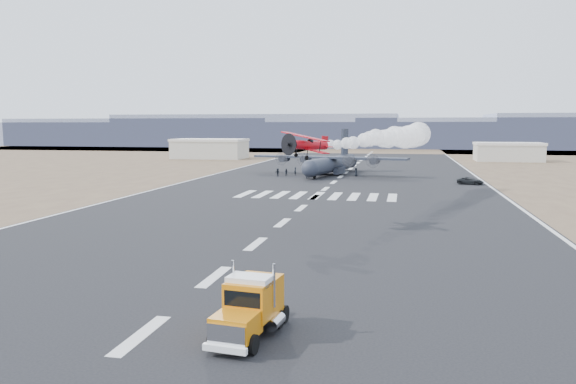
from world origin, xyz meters
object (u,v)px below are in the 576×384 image
(crew_c, at_px, (306,175))
(crew_f, at_px, (278,172))
(crew_h, at_px, (286,172))
(crew_d, at_px, (320,173))
(crew_e, at_px, (356,172))
(hangar_right, at_px, (508,152))
(support_vehicle, at_px, (470,181))
(crew_b, at_px, (308,173))
(crew_a, at_px, (313,172))
(semi_truck, at_px, (251,306))
(crew_g, at_px, (295,171))
(transport_aircraft, at_px, (331,163))
(aerobatic_biplane, at_px, (307,144))
(hangar_left, at_px, (210,148))

(crew_c, xyz_separation_m, crew_f, (-7.21, 3.80, 0.09))
(crew_h, bearing_deg, crew_c, -44.21)
(crew_d, relative_size, crew_e, 0.83)
(hangar_right, distance_m, crew_e, 76.88)
(support_vehicle, bearing_deg, crew_c, 96.35)
(crew_b, bearing_deg, crew_a, 72.06)
(semi_truck, xyz_separation_m, support_vehicle, (20.44, 84.10, -0.94))
(crew_d, xyz_separation_m, crew_g, (-5.93, 1.06, 0.13))
(transport_aircraft, bearing_deg, crew_g, -143.01)
(semi_truck, distance_m, crew_g, 97.83)
(crew_e, xyz_separation_m, crew_h, (-15.37, -2.40, -0.14))
(crew_b, relative_size, crew_h, 1.16)
(crew_c, bearing_deg, crew_e, 135.94)
(aerobatic_biplane, bearing_deg, crew_h, 121.75)
(crew_f, xyz_separation_m, crew_g, (3.41, 3.03, 0.03))
(crew_g, bearing_deg, crew_h, -76.33)
(semi_truck, xyz_separation_m, crew_f, (-19.73, 93.42, -0.74))
(hangar_right, distance_m, support_vehicle, 79.21)
(aerobatic_biplane, xyz_separation_m, crew_b, (-9.99, 59.17, -8.29))
(semi_truck, relative_size, crew_a, 4.43)
(crew_e, bearing_deg, aerobatic_biplane, -2.33)
(crew_e, distance_m, crew_h, 15.55)
(crew_f, bearing_deg, crew_b, 98.90)
(crew_d, bearing_deg, crew_a, -53.83)
(hangar_right, relative_size, aerobatic_biplane, 3.11)
(crew_c, relative_size, crew_e, 0.85)
(aerobatic_biplane, xyz_separation_m, transport_aircraft, (-6.06, 67.94, -6.51))
(crew_a, bearing_deg, transport_aircraft, 70.05)
(semi_truck, relative_size, crew_b, 4.04)
(transport_aircraft, bearing_deg, crew_d, -99.32)
(hangar_left, bearing_deg, semi_truck, -69.63)
(aerobatic_biplane, distance_m, crew_c, 58.94)
(aerobatic_biplane, xyz_separation_m, support_vehicle, (22.96, 51.94, -8.53))
(crew_b, height_order, crew_e, crew_e)
(semi_truck, xyz_separation_m, crew_g, (-16.32, 96.45, -0.71))
(transport_aircraft, relative_size, crew_d, 23.18)
(aerobatic_biplane, bearing_deg, support_vehicle, 84.00)
(transport_aircraft, bearing_deg, crew_f, -137.32)
(transport_aircraft, relative_size, crew_a, 21.39)
(crew_c, xyz_separation_m, crew_d, (2.13, 5.77, -0.02))
(crew_e, bearing_deg, crew_h, -83.50)
(semi_truck, bearing_deg, crew_d, 102.92)
(semi_truck, height_order, crew_d, semi_truck)
(support_vehicle, xyz_separation_m, crew_g, (-36.76, 12.36, 0.22))
(crew_a, bearing_deg, crew_f, -122.74)
(crew_e, bearing_deg, crew_b, -63.03)
(hangar_left, bearing_deg, crew_d, -51.85)
(crew_b, bearing_deg, hangar_left, 108.77)
(semi_truck, height_order, crew_e, semi_truck)
(aerobatic_biplane, height_order, crew_c, aerobatic_biplane)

